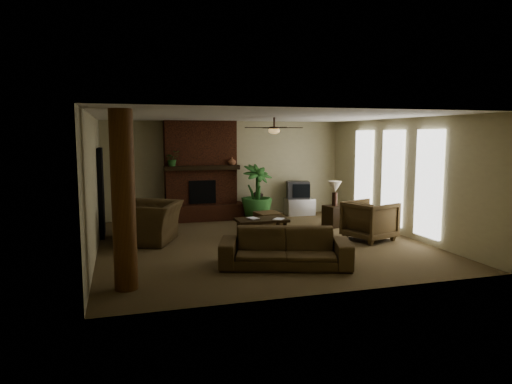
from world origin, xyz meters
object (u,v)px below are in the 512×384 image
object	(u,v)px
log_column	(124,201)
armchair_left	(150,216)
floor_vase	(257,203)
sofa	(285,242)
lamp_left	(127,196)
side_table_right	(335,216)
tv_stand	(300,207)
lamp_right	(335,189)
armchair_right	(370,219)
ottoman	(268,220)
floor_plant	(257,205)
side_table_left	(126,226)
coffee_table	(261,221)

from	to	relation	value
log_column	armchair_left	distance (m)	3.31
floor_vase	armchair_left	bearing A→B (deg)	-144.48
sofa	armchair_left	world-z (taller)	armchair_left
log_column	lamp_left	xyz separation A→B (m)	(0.09, 3.72, -0.40)
sofa	side_table_right	distance (m)	4.06
tv_stand	side_table_right	distance (m)	1.93
armchair_left	lamp_right	xyz separation A→B (m)	(4.79, 0.48, 0.40)
armchair_right	ottoman	distance (m)	2.74
tv_stand	ottoman	bearing A→B (deg)	-131.61
sofa	floor_vase	xyz separation A→B (m)	(0.94, 4.96, -0.03)
lamp_right	armchair_right	bearing A→B (deg)	-87.54
floor_vase	lamp_left	size ratio (longest dim) A/B	1.18
floor_plant	lamp_right	distance (m)	2.30
floor_vase	side_table_left	distance (m)	4.08
floor_vase	side_table_left	size ratio (longest dim) A/B	1.40
side_table_left	lamp_right	world-z (taller)	lamp_right
ottoman	tv_stand	xyz separation A→B (m)	(1.51, 1.55, 0.05)
armchair_left	tv_stand	bearing A→B (deg)	140.01
coffee_table	ottoman	xyz separation A→B (m)	(0.49, 1.00, -0.17)
sofa	side_table_left	size ratio (longest dim) A/B	4.32
side_table_left	lamp_left	distance (m)	0.73
coffee_table	lamp_right	xyz separation A→B (m)	(2.22, 0.65, 0.63)
lamp_right	coffee_table	bearing A→B (deg)	-163.68
side_table_right	lamp_left	bearing A→B (deg)	179.03
coffee_table	ottoman	bearing A→B (deg)	64.15
lamp_left	floor_plant	bearing A→B (deg)	20.58
ottoman	floor_vase	distance (m)	1.47
floor_vase	lamp_right	size ratio (longest dim) A/B	1.18
coffee_table	floor_plant	bearing A→B (deg)	76.62
sofa	lamp_left	bearing A→B (deg)	148.58
log_column	floor_plant	distance (m)	6.30
armchair_left	ottoman	world-z (taller)	armchair_left
sofa	log_column	bearing A→B (deg)	-151.97
armchair_right	floor_plant	world-z (taller)	armchair_right
side_table_right	tv_stand	bearing A→B (deg)	97.00
ottoman	side_table_left	bearing A→B (deg)	-176.14
armchair_left	side_table_right	size ratio (longest dim) A/B	2.52
lamp_left	ottoman	bearing A→B (deg)	4.43
sofa	coffee_table	world-z (taller)	sofa
armchair_left	side_table_right	xyz separation A→B (m)	(4.79, 0.47, -0.33)
tv_stand	log_column	bearing A→B (deg)	-130.21
coffee_table	side_table_left	distance (m)	3.18
coffee_table	lamp_left	bearing A→B (deg)	166.61
armchair_left	ottoman	xyz separation A→B (m)	(3.05, 0.84, -0.40)
armchair_right	floor_vase	xyz separation A→B (m)	(-1.67, 3.48, -0.07)
log_column	armchair_right	xyz separation A→B (m)	(5.44, 1.96, -0.90)
armchair_left	ottoman	distance (m)	3.19
ottoman	floor_vase	xyz separation A→B (m)	(0.14, 1.44, 0.23)
floor_vase	floor_plant	distance (m)	0.41
floor_plant	side_table_left	xyz separation A→B (m)	(-3.58, -1.30, -0.17)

